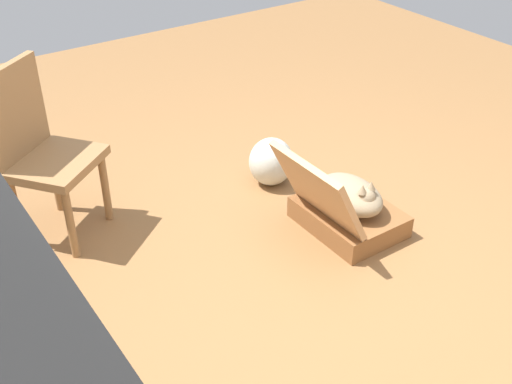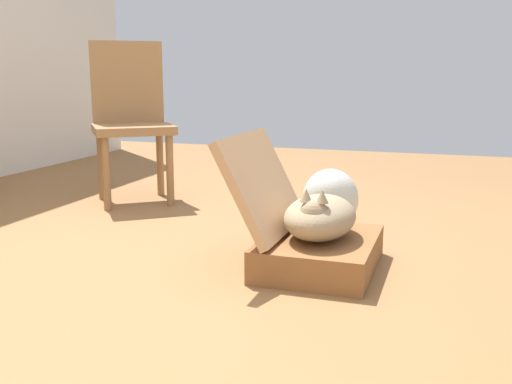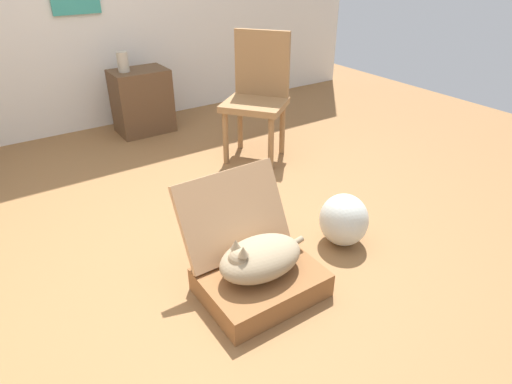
% 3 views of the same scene
% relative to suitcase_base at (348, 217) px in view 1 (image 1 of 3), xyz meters
% --- Properties ---
extents(ground_plane, '(7.68, 7.68, 0.00)m').
position_rel_suitcase_base_xyz_m(ground_plane, '(-0.17, 0.56, -0.06)').
color(ground_plane, olive).
rests_on(ground_plane, ground).
extents(suitcase_base, '(0.57, 0.44, 0.13)m').
position_rel_suitcase_base_xyz_m(suitcase_base, '(0.00, 0.00, 0.00)').
color(suitcase_base, brown).
rests_on(suitcase_base, ground).
extents(suitcase_lid, '(0.57, 0.23, 0.41)m').
position_rel_suitcase_base_xyz_m(suitcase_lid, '(0.00, 0.25, 0.27)').
color(suitcase_lid, tan).
rests_on(suitcase_lid, suitcase_base).
extents(cat, '(0.51, 0.28, 0.22)m').
position_rel_suitcase_base_xyz_m(cat, '(-0.01, 0.00, 0.15)').
color(cat, '#998466').
rests_on(cat, suitcase_base).
extents(plastic_bag_white, '(0.27, 0.28, 0.31)m').
position_rel_suitcase_base_xyz_m(plastic_bag_white, '(0.63, 0.09, 0.09)').
color(plastic_bag_white, silver).
rests_on(plastic_bag_white, ground).
extents(chair, '(0.60, 0.61, 0.97)m').
position_rel_suitcase_base_xyz_m(chair, '(0.92, 1.38, 0.46)').
color(chair, olive).
rests_on(chair, ground).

